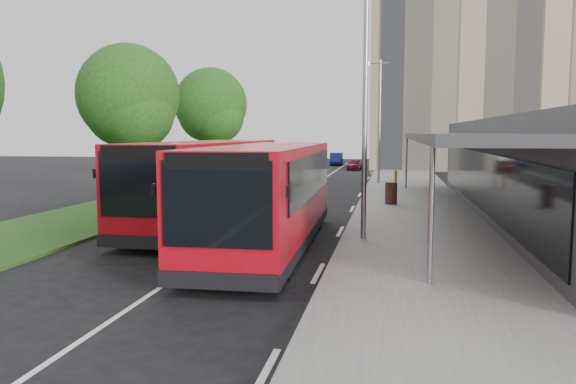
# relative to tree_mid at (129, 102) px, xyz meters

# --- Properties ---
(ground) EXTENTS (120.00, 120.00, 0.00)m
(ground) POSITION_rel_tree_mid_xyz_m (7.01, -9.05, -4.87)
(ground) COLOR black
(ground) RESTS_ON ground
(pavement) EXTENTS (5.00, 80.00, 0.15)m
(pavement) POSITION_rel_tree_mid_xyz_m (13.01, 10.95, -4.80)
(pavement) COLOR slate
(pavement) RESTS_ON ground
(grass_verge) EXTENTS (5.00, 80.00, 0.10)m
(grass_verge) POSITION_rel_tree_mid_xyz_m (0.01, 10.95, -4.82)
(grass_verge) COLOR #214A17
(grass_verge) RESTS_ON ground
(lane_centre_line) EXTENTS (0.12, 70.00, 0.01)m
(lane_centre_line) POSITION_rel_tree_mid_xyz_m (7.01, 5.95, -4.87)
(lane_centre_line) COLOR silver
(lane_centre_line) RESTS_ON ground
(kerb_dashes) EXTENTS (0.12, 56.00, 0.01)m
(kerb_dashes) POSITION_rel_tree_mid_xyz_m (10.31, 9.95, -4.87)
(kerb_dashes) COLOR silver
(kerb_dashes) RESTS_ON ground
(office_block) EXTENTS (22.00, 12.00, 18.00)m
(office_block) POSITION_rel_tree_mid_xyz_m (21.01, 32.95, 4.13)
(office_block) COLOR tan
(office_block) RESTS_ON ground
(station_building) EXTENTS (7.70, 26.00, 4.00)m
(station_building) POSITION_rel_tree_mid_xyz_m (17.87, -1.05, -2.83)
(station_building) COLOR #313134
(station_building) RESTS_ON ground
(tree_mid) EXTENTS (4.70, 4.70, 7.55)m
(tree_mid) POSITION_rel_tree_mid_xyz_m (0.00, 0.00, 0.00)
(tree_mid) COLOR #352415
(tree_mid) RESTS_ON ground
(tree_far) EXTENTS (4.86, 4.86, 7.81)m
(tree_far) POSITION_rel_tree_mid_xyz_m (-0.00, 12.00, 0.17)
(tree_far) COLOR #352415
(tree_far) RESTS_ON ground
(lamp_post_near) EXTENTS (1.44, 0.28, 8.00)m
(lamp_post_near) POSITION_rel_tree_mid_xyz_m (11.13, -7.05, -0.16)
(lamp_post_near) COLOR gray
(lamp_post_near) RESTS_ON pavement
(lamp_post_far) EXTENTS (1.44, 0.28, 8.00)m
(lamp_post_far) POSITION_rel_tree_mid_xyz_m (11.13, 12.95, -0.16)
(lamp_post_far) COLOR gray
(lamp_post_far) RESTS_ON pavement
(bus_main) EXTENTS (3.06, 10.95, 3.08)m
(bus_main) POSITION_rel_tree_mid_xyz_m (8.44, -8.28, -3.30)
(bus_main) COLOR #B10918
(bus_main) RESTS_ON ground
(bus_second) EXTENTS (3.04, 11.13, 3.13)m
(bus_second) POSITION_rel_tree_mid_xyz_m (5.32, -4.67, -3.27)
(bus_second) COLOR #B10918
(bus_second) RESTS_ON ground
(litter_bin) EXTENTS (0.74, 0.74, 1.01)m
(litter_bin) POSITION_rel_tree_mid_xyz_m (12.05, 1.87, -4.22)
(litter_bin) COLOR #3C2118
(litter_bin) RESTS_ON pavement
(bollard) EXTENTS (0.21, 0.21, 1.04)m
(bollard) POSITION_rel_tree_mid_xyz_m (12.30, 10.21, -4.20)
(bollard) COLOR #E99F0C
(bollard) RESTS_ON pavement
(car_near) EXTENTS (1.33, 3.11, 1.05)m
(car_near) POSITION_rel_tree_mid_xyz_m (8.59, 28.26, -4.35)
(car_near) COLOR maroon
(car_near) RESTS_ON ground
(car_far) EXTENTS (1.80, 4.11, 1.31)m
(car_far) POSITION_rel_tree_mid_xyz_m (6.12, 36.17, -4.22)
(car_far) COLOR navy
(car_far) RESTS_ON ground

